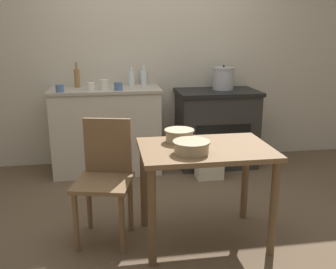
# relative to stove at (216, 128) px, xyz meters

# --- Properties ---
(ground_plane) EXTENTS (14.00, 14.00, 0.00)m
(ground_plane) POSITION_rel_stove_xyz_m (-0.70, -1.26, -0.44)
(ground_plane) COLOR brown
(wall_back) EXTENTS (8.00, 0.07, 2.55)m
(wall_back) POSITION_rel_stove_xyz_m (-0.70, 0.33, 0.83)
(wall_back) COLOR beige
(wall_back) RESTS_ON ground_plane
(counter_cabinet) EXTENTS (1.18, 0.61, 0.94)m
(counter_cabinet) POSITION_rel_stove_xyz_m (-1.26, 0.00, 0.03)
(counter_cabinet) COLOR beige
(counter_cabinet) RESTS_ON ground_plane
(stove) EXTENTS (0.92, 0.62, 0.88)m
(stove) POSITION_rel_stove_xyz_m (0.00, 0.00, 0.00)
(stove) COLOR #2D2B28
(stove) RESTS_ON ground_plane
(work_table) EXTENTS (0.94, 0.65, 0.73)m
(work_table) POSITION_rel_stove_xyz_m (-0.56, -1.62, 0.17)
(work_table) COLOR brown
(work_table) RESTS_ON ground_plane
(chair) EXTENTS (0.48, 0.48, 0.90)m
(chair) POSITION_rel_stove_xyz_m (-1.28, -1.45, 0.05)
(chair) COLOR brown
(chair) RESTS_ON ground_plane
(flour_sack) EXTENTS (0.28, 0.20, 0.41)m
(flour_sack) POSITION_rel_stove_xyz_m (-0.19, -0.43, -0.24)
(flour_sack) COLOR beige
(flour_sack) RESTS_ON ground_plane
(stock_pot) EXTENTS (0.25, 0.25, 0.28)m
(stock_pot) POSITION_rel_stove_xyz_m (0.08, 0.05, 0.57)
(stock_pot) COLOR #A8A8AD
(stock_pot) RESTS_ON stove
(mixing_bowl_large) EXTENTS (0.22, 0.22, 0.09)m
(mixing_bowl_large) POSITION_rel_stove_xyz_m (-0.72, -1.45, 0.34)
(mixing_bowl_large) COLOR tan
(mixing_bowl_large) RESTS_ON work_table
(mixing_bowl_small) EXTENTS (0.25, 0.25, 0.08)m
(mixing_bowl_small) POSITION_rel_stove_xyz_m (-0.69, -1.73, 0.34)
(mixing_bowl_small) COLOR tan
(mixing_bowl_small) RESTS_ON work_table
(bottle_far_left) EXTENTS (0.06, 0.06, 0.27)m
(bottle_far_left) POSITION_rel_stove_xyz_m (-1.56, 0.09, 0.60)
(bottle_far_left) COLOR olive
(bottle_far_left) RESTS_ON counter_cabinet
(bottle_left) EXTENTS (0.08, 0.08, 0.22)m
(bottle_left) POSITION_rel_stove_xyz_m (-0.81, 0.23, 0.58)
(bottle_left) COLOR silver
(bottle_left) RESTS_ON counter_cabinet
(bottle_mid_left) EXTENTS (0.07, 0.07, 0.22)m
(bottle_mid_left) POSITION_rel_stove_xyz_m (-0.96, 0.14, 0.58)
(bottle_mid_left) COLOR silver
(bottle_mid_left) RESTS_ON counter_cabinet
(cup_center_left) EXTENTS (0.09, 0.09, 0.10)m
(cup_center_left) POSITION_rel_stove_xyz_m (-1.27, -0.09, 0.55)
(cup_center_left) COLOR silver
(cup_center_left) RESTS_ON counter_cabinet
(cup_center) EXTENTS (0.08, 0.08, 0.08)m
(cup_center) POSITION_rel_stove_xyz_m (-1.71, -0.22, 0.53)
(cup_center) COLOR #4C6B99
(cup_center) RESTS_ON counter_cabinet
(cup_center_right) EXTENTS (0.09, 0.09, 0.08)m
(cup_center_right) POSITION_rel_stove_xyz_m (-1.12, -0.19, 0.54)
(cup_center_right) COLOR #4C6B99
(cup_center_right) RESTS_ON counter_cabinet
(cup_mid_right) EXTENTS (0.08, 0.08, 0.08)m
(cup_mid_right) POSITION_rel_stove_xyz_m (-1.40, -0.18, 0.54)
(cup_mid_right) COLOR silver
(cup_mid_right) RESTS_ON counter_cabinet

